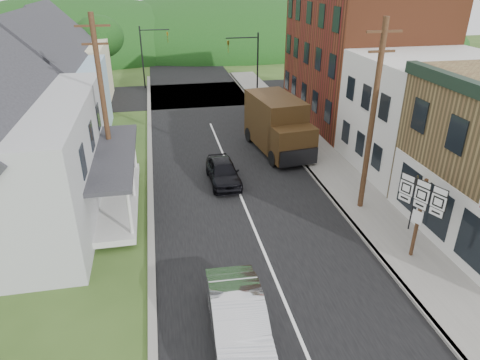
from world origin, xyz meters
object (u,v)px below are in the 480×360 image
delivery_van (278,125)px  warning_sign (415,195)px  route_sign_cluster (420,208)px  dark_sedan (223,172)px  silver_sedan (239,322)px

delivery_van → warning_sign: bearing=-80.2°
delivery_van → route_sign_cluster: route_sign_cluster is taller
delivery_van → dark_sedan: bearing=-143.8°
silver_sedan → delivery_van: bearing=72.0°
silver_sedan → route_sign_cluster: size_ratio=1.39×
warning_sign → route_sign_cluster: bearing=-102.3°
dark_sedan → delivery_van: delivery_van is taller
route_sign_cluster → warning_sign: route_sign_cluster is taller
delivery_van → warning_sign: (3.20, -10.53, 0.12)m
silver_sedan → dark_sedan: (1.32, 11.34, -0.12)m
silver_sedan → warning_sign: 10.02m
silver_sedan → warning_sign: warning_sign is taller
silver_sedan → warning_sign: bearing=30.6°
silver_sedan → dark_sedan: size_ratio=1.21×
silver_sedan → delivery_van: size_ratio=0.73×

